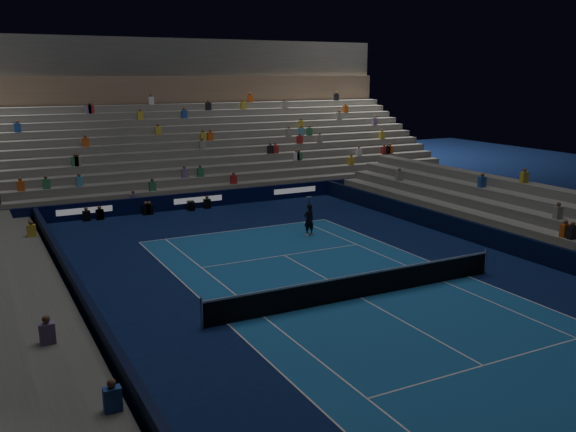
% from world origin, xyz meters
% --- Properties ---
extents(ground, '(90.00, 90.00, 0.00)m').
position_xyz_m(ground, '(0.00, 0.00, 0.00)').
color(ground, '#0B1945').
rests_on(ground, ground).
extents(court_surface, '(10.97, 23.77, 0.01)m').
position_xyz_m(court_surface, '(0.00, 0.00, 0.01)').
color(court_surface, '#1C5A9C').
rests_on(court_surface, ground).
extents(sponsor_barrier_far, '(44.00, 0.25, 1.00)m').
position_xyz_m(sponsor_barrier_far, '(0.00, 18.50, 0.50)').
color(sponsor_barrier_far, black).
rests_on(sponsor_barrier_far, ground).
extents(sponsor_barrier_east, '(0.25, 37.00, 1.00)m').
position_xyz_m(sponsor_barrier_east, '(9.70, 0.00, 0.50)').
color(sponsor_barrier_east, black).
rests_on(sponsor_barrier_east, ground).
extents(sponsor_barrier_west, '(0.25, 37.00, 1.00)m').
position_xyz_m(sponsor_barrier_west, '(-9.70, 0.00, 0.50)').
color(sponsor_barrier_west, black).
rests_on(sponsor_barrier_west, ground).
extents(grandstand_main, '(44.00, 15.20, 11.20)m').
position_xyz_m(grandstand_main, '(0.00, 27.90, 3.38)').
color(grandstand_main, slate).
rests_on(grandstand_main, ground).
extents(tennis_net, '(12.90, 0.10, 1.10)m').
position_xyz_m(tennis_net, '(0.00, 0.00, 0.50)').
color(tennis_net, '#B2B2B7').
rests_on(tennis_net, ground).
extents(tennis_player, '(0.67, 0.49, 1.70)m').
position_xyz_m(tennis_player, '(2.89, 9.15, 0.85)').
color(tennis_player, black).
rests_on(tennis_player, ground).
extents(broadcast_camera, '(0.51, 0.92, 0.57)m').
position_xyz_m(broadcast_camera, '(-0.62, 18.00, 0.30)').
color(broadcast_camera, black).
rests_on(broadcast_camera, ground).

